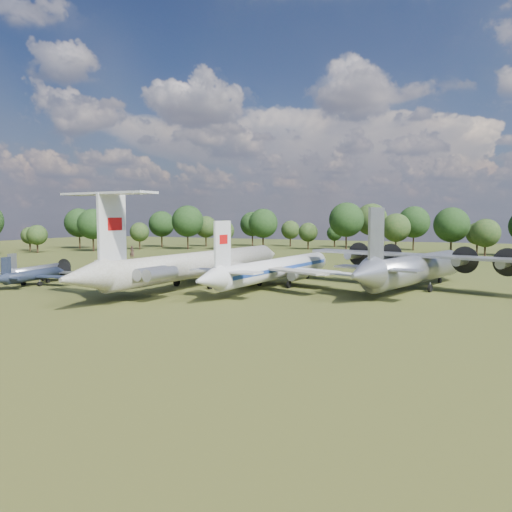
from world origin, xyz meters
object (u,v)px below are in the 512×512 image
at_px(small_prop_west, 33,278).
at_px(small_prop_northwest, 36,273).
at_px(tu104_jet, 277,272).
at_px(an12_transport, 416,272).
at_px(person_on_il62, 132,252).
at_px(il62_airliner, 201,269).

distance_m(small_prop_west, small_prop_northwest, 6.77).
bearing_deg(tu104_jet, an12_transport, 19.86).
bearing_deg(an12_transport, small_prop_west, -144.15).
relative_size(small_prop_northwest, person_on_il62, 9.95).
bearing_deg(il62_airliner, small_prop_west, -151.58).
xyz_separation_m(an12_transport, small_prop_northwest, (-59.81, -14.22, -1.36)).
distance_m(small_prop_northwest, person_on_il62, 29.47).
distance_m(il62_airliner, tu104_jet, 11.72).
bearing_deg(il62_airliner, small_prop_northwest, -164.01).
distance_m(an12_transport, small_prop_northwest, 61.49).
xyz_separation_m(an12_transport, person_on_il62, (-32.45, -23.98, 3.59)).
relative_size(an12_transport, small_prop_west, 2.36).
bearing_deg(small_prop_northwest, il62_airliner, 2.19).
bearing_deg(an12_transport, il62_airliner, -146.80).
distance_m(an12_transport, person_on_il62, 40.51).
distance_m(il62_airliner, small_prop_northwest, 29.41).
height_order(an12_transport, small_prop_northwest, an12_transport).
distance_m(il62_airliner, small_prop_west, 26.31).
bearing_deg(small_prop_northwest, tu104_jet, 5.68).
xyz_separation_m(an12_transport, small_prop_west, (-55.17, -19.14, -1.36)).
height_order(tu104_jet, person_on_il62, person_on_il62).
relative_size(il62_airliner, small_prop_northwest, 3.26).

